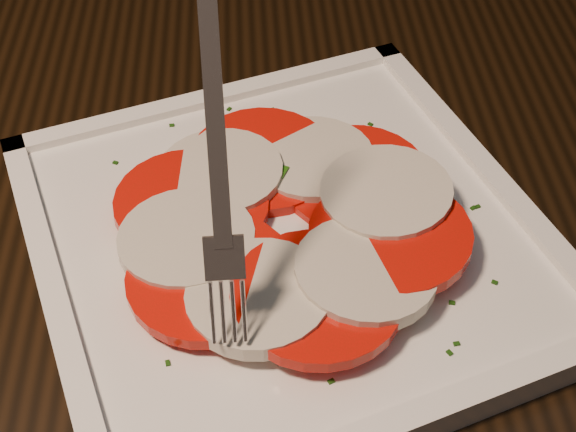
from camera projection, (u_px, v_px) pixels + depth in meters
table at (426, 345)px, 0.57m from camera, size 1.23×0.85×0.75m
plate at (288, 241)px, 0.50m from camera, size 0.38×0.38×0.01m
caprese_salad at (288, 221)px, 0.49m from camera, size 0.24×0.24×0.03m
fork at (218, 147)px, 0.40m from camera, size 0.04×0.10×0.16m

